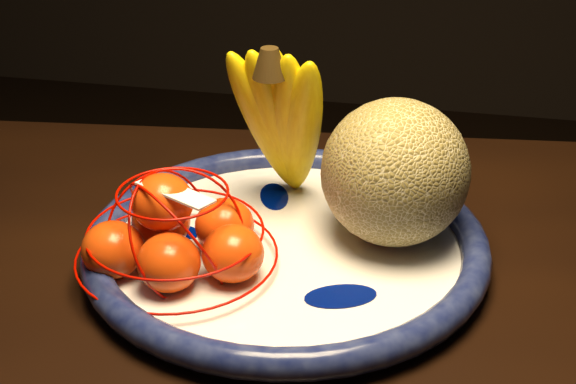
% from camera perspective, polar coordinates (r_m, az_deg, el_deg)
% --- Properties ---
extents(dining_table, '(1.52, 1.02, 0.71)m').
position_cam_1_polar(dining_table, '(0.83, -19.06, -12.15)').
color(dining_table, black).
rests_on(dining_table, ground).
extents(fruit_bowl, '(0.40, 0.40, 0.03)m').
position_cam_1_polar(fruit_bowl, '(0.81, -0.15, -3.74)').
color(fruit_bowl, white).
rests_on(fruit_bowl, dining_table).
extents(cantaloupe, '(0.15, 0.15, 0.15)m').
position_cam_1_polar(cantaloupe, '(0.79, 7.62, 1.39)').
color(cantaloupe, olive).
rests_on(cantaloupe, fruit_bowl).
extents(banana_bunch, '(0.13, 0.13, 0.20)m').
position_cam_1_polar(banana_bunch, '(0.84, -0.31, 5.38)').
color(banana_bunch, yellow).
rests_on(banana_bunch, fruit_bowl).
extents(mandarin_bag, '(0.19, 0.19, 0.12)m').
position_cam_1_polar(mandarin_bag, '(0.76, -7.90, -3.10)').
color(mandarin_bag, '#FF450C').
rests_on(mandarin_bag, fruit_bowl).
extents(price_tag, '(0.08, 0.05, 0.01)m').
position_cam_1_polar(price_tag, '(0.73, -8.01, 0.00)').
color(price_tag, white).
rests_on(price_tag, mandarin_bag).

